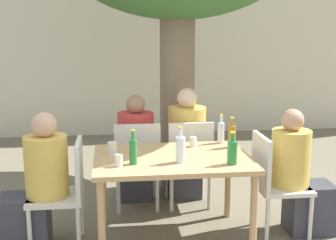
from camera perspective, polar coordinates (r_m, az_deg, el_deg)
name	(u,v)px	position (r m, az deg, el deg)	size (l,w,h in m)	color
ground_plane	(172,238)	(4.18, 0.51, -14.24)	(30.00, 30.00, 0.00)	#706651
cafe_building_wall	(141,50)	(7.71, -3.31, 8.57)	(10.00, 0.08, 2.80)	beige
dining_table_front	(172,166)	(3.93, 0.53, -5.65)	(1.30, 0.93, 0.74)	tan
patio_chair_0	(66,188)	(3.97, -12.32, -8.06)	(0.44, 0.44, 0.89)	beige
patio_chair_1	(273,179)	(4.18, 12.68, -7.05)	(0.44, 0.44, 0.89)	beige
patio_chair_2	(137,161)	(4.62, -3.81, -4.96)	(0.44, 0.44, 0.89)	beige
patio_chair_3	(189,159)	(4.68, 2.58, -4.74)	(0.44, 0.44, 0.89)	beige
person_seated_0	(37,188)	(4.00, -15.73, -8.04)	(0.57, 0.35, 1.14)	#383842
person_seated_1	(300,179)	(4.27, 15.74, -6.94)	(0.57, 0.34, 1.12)	#383842
person_seated_2	(136,154)	(4.85, -3.96, -4.11)	(0.36, 0.58, 1.14)	#383842
person_seated_3	(185,149)	(4.88, 2.15, -3.58)	(0.38, 0.59, 1.19)	#383842
amber_bottle_0	(232,136)	(4.20, 7.80, -1.92)	(0.07, 0.07, 0.28)	#9E661E
green_bottle_1	(133,151)	(3.69, -4.27, -3.77)	(0.06, 0.06, 0.28)	#287A38
green_bottle_2	(232,152)	(3.71, 7.84, -3.85)	(0.08, 0.08, 0.26)	#287A38
water_bottle_3	(180,149)	(3.72, 1.52, -3.52)	(0.08, 0.08, 0.29)	silver
water_bottle_4	(221,132)	(4.35, 6.47, -1.46)	(0.06, 0.06, 0.27)	silver
drinking_glass_0	(119,160)	(3.66, -6.02, -4.91)	(0.07, 0.07, 0.10)	silver
drinking_glass_1	(112,148)	(3.99, -6.82, -3.44)	(0.08, 0.08, 0.11)	silver
drinking_glass_2	(193,142)	(4.22, 3.09, -2.65)	(0.06, 0.06, 0.09)	silver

